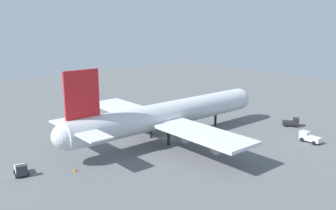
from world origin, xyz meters
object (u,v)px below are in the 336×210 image
object	(u,v)px
cargo_loader	(292,122)
pushback_tractor	(309,137)
safety_cone_nose	(231,117)
safety_cone_tail	(75,170)
cargo_airplane	(167,115)
maintenance_van	(21,170)

from	to	relation	value
cargo_loader	pushback_tractor	world-z (taller)	pushback_tractor
safety_cone_nose	safety_cone_tail	xyz separation A→B (m)	(-55.00, -6.06, 0.03)
cargo_airplane	safety_cone_tail	size ratio (longest dim) A/B	73.62
cargo_airplane	pushback_tractor	bearing A→B (deg)	-44.12
cargo_loader	pushback_tractor	xyz separation A→B (m)	(-9.24, -10.35, 0.11)
pushback_tractor	maintenance_van	world-z (taller)	pushback_tractor
cargo_airplane	maintenance_van	bearing A→B (deg)	177.39
cargo_loader	maintenance_van	bearing A→B (deg)	167.36
safety_cone_tail	maintenance_van	bearing A→B (deg)	148.99
cargo_airplane	safety_cone_tail	bearing A→B (deg)	-172.44
safety_cone_nose	safety_cone_tail	bearing A→B (deg)	-173.71
cargo_airplane	pushback_tractor	distance (m)	35.64
cargo_airplane	pushback_tractor	xyz separation A→B (m)	(25.31, -24.55, -5.16)
cargo_airplane	pushback_tractor	size ratio (longest dim) A/B	11.29
safety_cone_tail	cargo_loader	bearing A→B (deg)	-9.70
pushback_tractor	cargo_airplane	bearing A→B (deg)	135.88
safety_cone_nose	safety_cone_tail	distance (m)	55.33
maintenance_van	safety_cone_nose	size ratio (longest dim) A/B	5.46
pushback_tractor	safety_cone_tail	xyz separation A→B (m)	(-52.62, 20.92, -0.85)
safety_cone_nose	safety_cone_tail	size ratio (longest dim) A/B	0.92
cargo_loader	safety_cone_nose	size ratio (longest dim) A/B	6.39
cargo_airplane	cargo_loader	size ratio (longest dim) A/B	12.52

